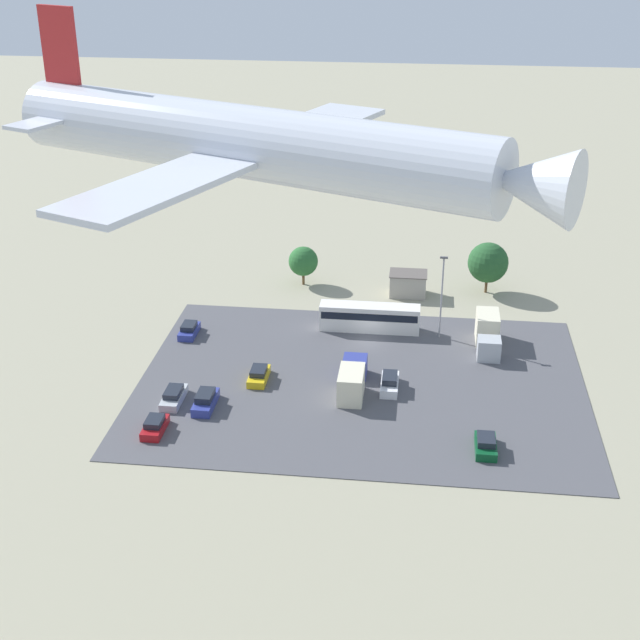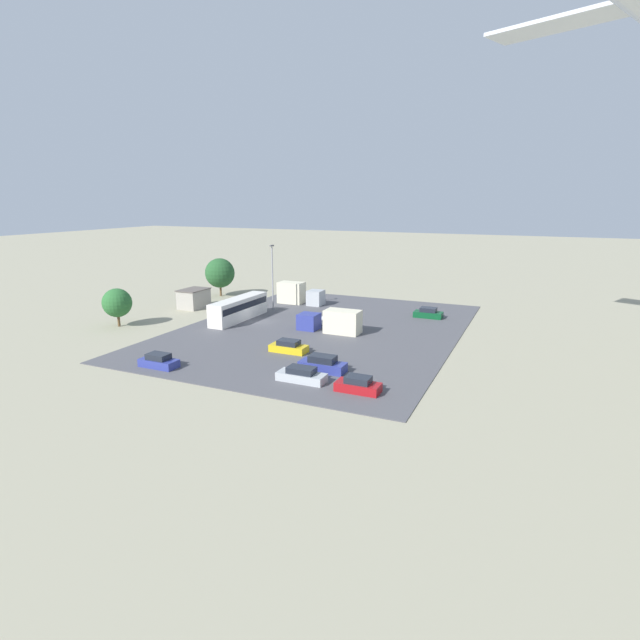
{
  "view_description": "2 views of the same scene",
  "coord_description": "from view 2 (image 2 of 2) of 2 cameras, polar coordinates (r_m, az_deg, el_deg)",
  "views": [
    {
      "loc": [
        -5.54,
        93.06,
        46.63
      ],
      "look_at": [
        2.5,
        26.13,
        14.94
      ],
      "focal_mm": 50.0,
      "sensor_mm": 36.0,
      "label": 1
    },
    {
      "loc": [
        59.34,
        36.16,
        17.11
      ],
      "look_at": [
        3.24,
        11.02,
        2.16
      ],
      "focal_mm": 28.0,
      "sensor_mm": 36.0,
      "label": 2
    }
  ],
  "objects": [
    {
      "name": "ground_plane",
      "position": [
        71.57,
        -7.01,
        -0.27
      ],
      "size": [
        400.0,
        400.0,
        0.0
      ],
      "primitive_type": "plane",
      "color": "gray"
    },
    {
      "name": "parking_lot_surface",
      "position": [
        67.13,
        0.19,
        -1.06
      ],
      "size": [
        47.38,
        35.46,
        0.08
      ],
      "color": "#4C4C51",
      "rests_on": "ground"
    },
    {
      "name": "shed_building",
      "position": [
        82.78,
        -14.22,
        2.4
      ],
      "size": [
        4.88,
        3.55,
        3.05
      ],
      "color": "#9E998E",
      "rests_on": "ground"
    },
    {
      "name": "bus",
      "position": [
        72.83,
        -9.25,
        1.36
      ],
      "size": [
        11.92,
        2.45,
        3.2
      ],
      "rotation": [
        0.0,
        0.0,
        1.57
      ],
      "color": "silver",
      "rests_on": "ground"
    },
    {
      "name": "parked_car_0",
      "position": [
        75.2,
        12.27,
        0.75
      ],
      "size": [
        1.97,
        4.11,
        1.49
      ],
      "rotation": [
        0.0,
        0.0,
        3.14
      ],
      "color": "#0C4723",
      "rests_on": "ground"
    },
    {
      "name": "parked_car_1",
      "position": [
        69.3,
        1.97,
        0.02
      ],
      "size": [
        1.83,
        4.64,
        1.64
      ],
      "color": "silver",
      "rests_on": "ground"
    },
    {
      "name": "parked_car_2",
      "position": [
        50.79,
        0.3,
        -5.11
      ],
      "size": [
        1.91,
        4.79,
        1.64
      ],
      "color": "navy",
      "rests_on": "ground"
    },
    {
      "name": "parked_car_3",
      "position": [
        54.63,
        -17.95,
        -4.52
      ],
      "size": [
        1.83,
        4.1,
        1.45
      ],
      "rotation": [
        0.0,
        0.0,
        3.14
      ],
      "color": "navy",
      "rests_on": "ground"
    },
    {
      "name": "parked_car_4",
      "position": [
        57.12,
        -3.6,
        -3.09
      ],
      "size": [
        1.88,
        4.31,
        1.41
      ],
      "color": "gold",
      "rests_on": "ground"
    },
    {
      "name": "parked_car_5",
      "position": [
        48.1,
        -2.13,
        -6.33
      ],
      "size": [
        1.85,
        4.77,
        1.41
      ],
      "color": "#ADB2B7",
      "rests_on": "ground"
    },
    {
      "name": "parked_car_6",
      "position": [
        45.72,
        4.37,
        -7.43
      ],
      "size": [
        1.86,
        4.07,
        1.44
      ],
      "color": "maroon",
      "rests_on": "ground"
    },
    {
      "name": "parked_truck_0",
      "position": [
        65.29,
        1.48,
        -0.19
      ],
      "size": [
        2.55,
        8.46,
        3.04
      ],
      "rotation": [
        0.0,
        0.0,
        3.14
      ],
      "color": "navy",
      "rests_on": "ground"
    },
    {
      "name": "parked_truck_1",
      "position": [
        83.25,
        -2.51,
        2.98
      ],
      "size": [
        2.56,
        7.79,
        3.52
      ],
      "color": "#ADB2B7",
      "rests_on": "ground"
    },
    {
      "name": "tree_near_shed",
      "position": [
        91.58,
        -11.37,
        5.29
      ],
      "size": [
        5.27,
        5.27,
        6.83
      ],
      "color": "brown",
      "rests_on": "ground"
    },
    {
      "name": "tree_apron_mid",
      "position": [
        73.51,
        -22.18,
        1.83
      ],
      "size": [
        3.94,
        3.94,
        5.29
      ],
      "color": "brown",
      "rests_on": "ground"
    },
    {
      "name": "light_pole_lot_centre",
      "position": [
        78.64,
        -5.46,
        5.18
      ],
      "size": [
        0.9,
        0.28,
        10.12
      ],
      "color": "gray",
      "rests_on": "ground"
    }
  ]
}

